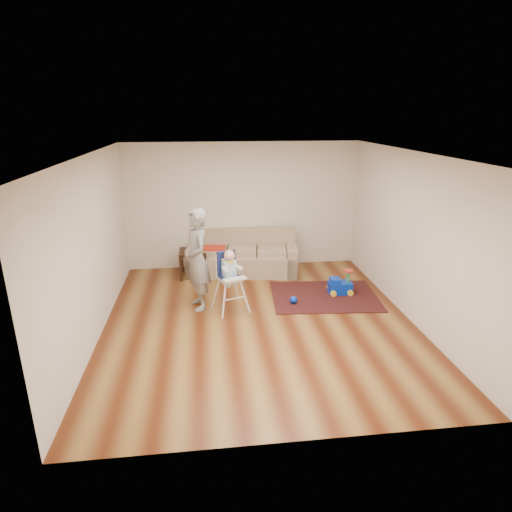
{
  "coord_description": "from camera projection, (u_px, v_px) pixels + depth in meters",
  "views": [
    {
      "loc": [
        -0.82,
        -6.29,
        3.29
      ],
      "look_at": [
        0.0,
        0.4,
        1.0
      ],
      "focal_mm": 30.0,
      "sensor_mm": 36.0,
      "label": 1
    }
  ],
  "objects": [
    {
      "name": "adult",
      "position": [
        197.0,
        260.0,
        7.29
      ],
      "size": [
        0.57,
        0.73,
        1.77
      ],
      "primitive_type": "imported",
      "rotation": [
        0.0,
        0.0,
        -1.32
      ],
      "color": "gray",
      "rests_on": "ground"
    },
    {
      "name": "toy_ball",
      "position": [
        294.0,
        300.0,
        7.66
      ],
      "size": [
        0.13,
        0.13,
        0.13
      ],
      "primitive_type": "sphere",
      "color": "#082FC0",
      "rests_on": "area_rug"
    },
    {
      "name": "room_envelope",
      "position": [
        255.0,
        203.0,
        6.96
      ],
      "size": [
        5.04,
        5.52,
        2.72
      ],
      "color": "silver",
      "rests_on": "ground"
    },
    {
      "name": "sofa",
      "position": [
        242.0,
        252.0,
        9.08
      ],
      "size": [
        2.4,
        1.24,
        0.88
      ],
      "rotation": [
        0.0,
        0.0,
        -0.13
      ],
      "color": "tan",
      "rests_on": "ground"
    },
    {
      "name": "high_chair",
      "position": [
        230.0,
        282.0,
        7.3
      ],
      "size": [
        0.65,
        0.65,
        1.1
      ],
      "rotation": [
        0.0,
        0.0,
        0.33
      ],
      "color": "silver",
      "rests_on": "ground"
    },
    {
      "name": "ground",
      "position": [
        259.0,
        321.0,
        7.07
      ],
      "size": [
        5.5,
        5.5,
        0.0
      ],
      "primitive_type": "plane",
      "color": "#50200C",
      "rests_on": "ground"
    },
    {
      "name": "area_rug",
      "position": [
        324.0,
        296.0,
        8.0
      ],
      "size": [
        2.05,
        1.61,
        0.02
      ],
      "primitive_type": "cube",
      "rotation": [
        0.0,
        0.0,
        -0.08
      ],
      "color": "black",
      "rests_on": "ground"
    },
    {
      "name": "side_table",
      "position": [
        193.0,
        263.0,
        8.92
      ],
      "size": [
        0.56,
        0.56,
        0.56
      ],
      "primitive_type": null,
      "color": "black",
      "rests_on": "ground"
    },
    {
      "name": "ride_on_toy",
      "position": [
        340.0,
        282.0,
        8.04
      ],
      "size": [
        0.43,
        0.31,
        0.46
      ],
      "primitive_type": null,
      "rotation": [
        0.0,
        0.0,
        -0.02
      ],
      "color": "#082FC0",
      "rests_on": "area_rug"
    }
  ]
}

